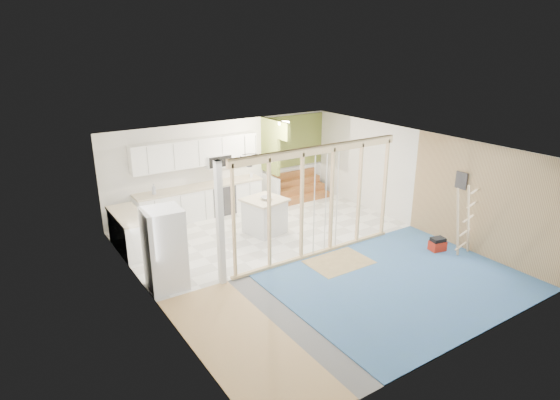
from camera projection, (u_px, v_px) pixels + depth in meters
room at (306, 205)px, 10.28m from camera, size 7.01×8.01×2.61m
floor_overlays at (306, 256)px, 10.79m from camera, size 7.00×8.00×0.03m
stud_frame at (298, 195)px, 10.08m from camera, size 4.66×0.14×2.60m
base_cabinets at (182, 210)px, 12.38m from camera, size 4.45×2.24×0.93m
upper_cabinets at (199, 153)px, 12.69m from camera, size 3.60×0.41×0.85m
green_partition at (289, 170)px, 14.35m from camera, size 2.25×1.51×2.60m
pot_rack at (251, 159)px, 11.39m from camera, size 0.52×0.52×0.72m
sheathing_panel at (484, 201)px, 10.50m from camera, size 0.02×4.00×2.60m
electrical_panel at (461, 180)px, 10.84m from camera, size 0.04×0.30×0.40m
ceiling_light at (284, 123)px, 12.97m from camera, size 0.32×0.32×0.08m
fridge at (165, 249)px, 9.18m from camera, size 0.78×0.75×1.69m
island at (265, 216)px, 11.96m from camera, size 1.12×1.12×0.93m
bowl at (267, 198)px, 11.77m from camera, size 0.32×0.32×0.07m
soap_bottle_a at (154, 189)px, 12.11m from camera, size 0.14×0.14×0.29m
soap_bottle_b at (251, 174)px, 13.62m from camera, size 0.11×0.11×0.18m
toolbox at (437, 245)px, 11.03m from camera, size 0.40×0.33×0.34m
ladder at (464, 221)px, 10.57m from camera, size 0.92×0.07×1.70m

